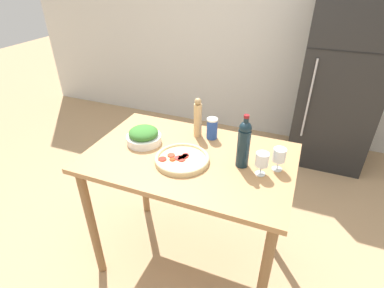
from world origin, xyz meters
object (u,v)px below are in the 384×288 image
object	(u,v)px
wine_bottle	(244,143)
wine_glass_far	(279,156)
salad_bowl	(144,136)
refrigerator	(340,83)
pepper_mill	(198,118)
salt_canister	(212,128)
homemade_pizza	(182,159)
wine_glass_near	(262,161)

from	to	relation	value
wine_bottle	wine_glass_far	distance (m)	0.21
wine_glass_far	salad_bowl	bearing A→B (deg)	-178.67
refrigerator	pepper_mill	xyz separation A→B (m)	(-0.93, -1.61, 0.18)
pepper_mill	salt_canister	xyz separation A→B (m)	(0.10, 0.00, -0.06)
wine_glass_far	salad_bowl	distance (m)	0.84
salad_bowl	homemade_pizza	xyz separation A→B (m)	(0.31, -0.11, -0.03)
wine_bottle	salad_bowl	world-z (taller)	wine_bottle
wine_glass_far	salt_canister	bearing A→B (deg)	156.33
refrigerator	pepper_mill	size ratio (longest dim) A/B	6.59
salt_canister	wine_glass_near	bearing A→B (deg)	-36.51
refrigerator	wine_glass_far	xyz separation A→B (m)	(-0.38, -1.81, 0.14)
wine_bottle	pepper_mill	bearing A→B (deg)	147.20
refrigerator	homemade_pizza	distance (m)	2.13
salad_bowl	salt_canister	distance (m)	0.44
wine_bottle	wine_glass_far	world-z (taller)	wine_bottle
refrigerator	wine_glass_near	world-z (taller)	refrigerator
wine_bottle	wine_glass_near	xyz separation A→B (m)	(0.12, -0.04, -0.06)
homemade_pizza	salt_canister	size ratio (longest dim) A/B	2.25
wine_glass_far	homemade_pizza	size ratio (longest dim) A/B	0.42
salad_bowl	homemade_pizza	size ratio (longest dim) A/B	0.69
wine_glass_far	homemade_pizza	bearing A→B (deg)	-166.67
pepper_mill	homemade_pizza	distance (m)	0.34
salt_canister	pepper_mill	bearing A→B (deg)	-179.12
refrigerator	salad_bowl	xyz separation A→B (m)	(-1.22, -1.83, 0.10)
refrigerator	wine_bottle	size ratio (longest dim) A/B	5.54
refrigerator	wine_glass_far	bearing A→B (deg)	-101.88
wine_bottle	wine_glass_far	size ratio (longest dim) A/B	2.36
wine_glass_near	homemade_pizza	distance (m)	0.46
salad_bowl	wine_glass_far	bearing A→B (deg)	1.33
salt_canister	homemade_pizza	bearing A→B (deg)	-103.02
wine_glass_far	pepper_mill	bearing A→B (deg)	160.38
wine_glass_near	pepper_mill	distance (m)	0.55
refrigerator	wine_glass_far	size ratio (longest dim) A/B	13.08
homemade_pizza	wine_glass_near	bearing A→B (deg)	6.00
refrigerator	salt_canister	size ratio (longest dim) A/B	12.44
wine_glass_near	salad_bowl	world-z (taller)	wine_glass_near
wine_glass_far	homemade_pizza	xyz separation A→B (m)	(-0.53, -0.12, -0.08)
pepper_mill	wine_glass_far	bearing A→B (deg)	-19.62
refrigerator	homemade_pizza	xyz separation A→B (m)	(-0.91, -1.93, 0.07)
refrigerator	wine_bottle	world-z (taller)	refrigerator
salad_bowl	refrigerator	bearing A→B (deg)	56.31
wine_glass_near	salt_canister	xyz separation A→B (m)	(-0.37, 0.28, -0.02)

